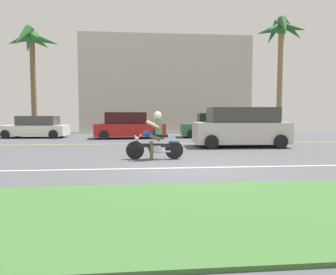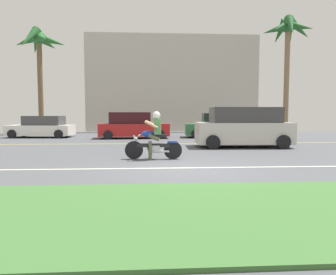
# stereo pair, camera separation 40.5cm
# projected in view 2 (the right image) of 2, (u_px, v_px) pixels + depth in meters

# --- Properties ---
(ground) EXTENTS (56.00, 30.00, 0.04)m
(ground) POSITION_uv_depth(u_px,v_px,m) (177.00, 155.00, 12.14)
(ground) COLOR #4C4F54
(grass_median) EXTENTS (56.00, 3.80, 0.06)m
(grass_median) POSITION_uv_depth(u_px,v_px,m) (218.00, 211.00, 5.07)
(grass_median) COLOR #3D6B33
(grass_median) RESTS_ON ground
(lane_line_near) EXTENTS (50.40, 0.12, 0.01)m
(lane_line_near) POSITION_uv_depth(u_px,v_px,m) (186.00, 168.00, 9.25)
(lane_line_near) COLOR silver
(lane_line_near) RESTS_ON ground
(lane_line_far) EXTENTS (50.40, 0.12, 0.01)m
(lane_line_far) POSITION_uv_depth(u_px,v_px,m) (169.00, 143.00, 16.79)
(lane_line_far) COLOR yellow
(lane_line_far) RESTS_ON ground
(motorcyclist) EXTENTS (2.01, 0.66, 1.68)m
(motorcyclist) POSITION_uv_depth(u_px,v_px,m) (154.00, 139.00, 11.00)
(motorcyclist) COLOR black
(motorcyclist) RESTS_ON ground
(suv_nearby) EXTENTS (4.68, 2.27, 1.90)m
(suv_nearby) POSITION_uv_depth(u_px,v_px,m) (244.00, 128.00, 15.04)
(suv_nearby) COLOR beige
(suv_nearby) RESTS_ON ground
(parked_car_0) EXTENTS (4.35, 2.15, 1.45)m
(parked_car_0) POSITION_uv_depth(u_px,v_px,m) (42.00, 127.00, 21.11)
(parked_car_0) COLOR white
(parked_car_0) RESTS_ON ground
(parked_car_1) EXTENTS (4.60, 2.26, 1.68)m
(parked_car_1) POSITION_uv_depth(u_px,v_px,m) (133.00, 126.00, 20.43)
(parked_car_1) COLOR #AD1E1E
(parked_car_1) RESTS_ON ground
(parked_car_2) EXTENTS (4.45, 2.28, 1.62)m
(parked_car_2) POSITION_uv_depth(u_px,v_px,m) (219.00, 126.00, 21.11)
(parked_car_2) COLOR #2D663D
(parked_car_2) RESTS_ON ground
(palm_tree_0) EXTENTS (4.16, 3.97, 8.21)m
(palm_tree_0) POSITION_uv_depth(u_px,v_px,m) (39.00, 46.00, 24.30)
(palm_tree_0) COLOR brown
(palm_tree_0) RESTS_ON ground
(palm_tree_1) EXTENTS (3.98, 3.82, 9.24)m
(palm_tree_1) POSITION_uv_depth(u_px,v_px,m) (288.00, 36.00, 24.64)
(palm_tree_1) COLOR #846B4C
(palm_tree_1) RESTS_ON ground
(building_far) EXTENTS (15.49, 4.00, 8.62)m
(building_far) POSITION_uv_depth(u_px,v_px,m) (172.00, 85.00, 29.79)
(building_far) COLOR #BCB7AD
(building_far) RESTS_ON ground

